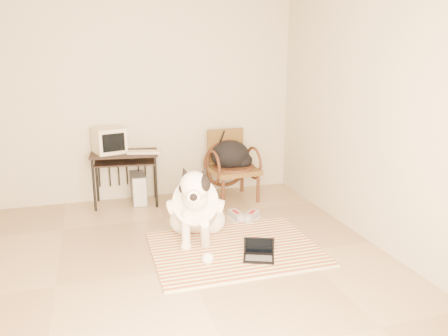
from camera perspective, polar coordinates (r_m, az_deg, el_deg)
name	(u,v)px	position (r m, az deg, el deg)	size (l,w,h in m)	color
floor	(188,268)	(4.23, -4.78, -12.89)	(4.50, 4.50, 0.00)	#9E8361
wall_back	(149,100)	(6.00, -9.72, 8.80)	(4.50, 4.50, 0.00)	#C0B69D
wall_front	(305,219)	(1.72, 10.54, -6.59)	(4.50, 4.50, 0.00)	#C0B69D
wall_right	(382,117)	(4.63, 19.94, 6.34)	(4.50, 4.50, 0.00)	#C0B69D
rug	(235,249)	(4.57, 1.46, -10.51)	(1.68, 1.29, 0.02)	#BE411E
dog	(196,208)	(4.65, -3.61, -5.27)	(0.66, 1.29, 0.93)	white
laptop	(259,253)	(4.35, 4.57, -11.00)	(0.36, 0.31, 0.21)	black
computer_desk	(125,160)	(5.81, -12.85, 1.02)	(0.90, 0.56, 0.71)	black
crt_monitor	(109,140)	(5.80, -14.76, 3.52)	(0.44, 0.43, 0.32)	beige
desk_keyboard	(144,152)	(5.70, -10.35, 2.05)	(0.42, 0.16, 0.03)	beige
pc_tower	(138,188)	(5.97, -11.11, -2.60)	(0.18, 0.43, 0.40)	#535356
rattan_chair	(232,165)	(5.97, 1.00, 0.38)	(0.67, 0.65, 0.93)	brown
backpack	(232,156)	(5.90, 1.05, 1.61)	(0.56, 0.44, 0.39)	black
sneaker_left	(236,216)	(5.31, 1.63, -6.34)	(0.15, 0.30, 0.10)	silver
sneaker_right	(252,217)	(5.30, 3.62, -6.38)	(0.28, 0.29, 0.10)	silver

